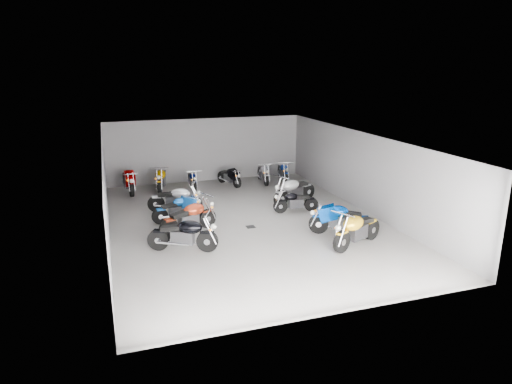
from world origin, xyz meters
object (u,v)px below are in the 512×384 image
motorcycle_right_f (294,190)px  motorcycle_back_a (128,181)px  drain_grate (251,227)px  motorcycle_right_b (357,230)px  motorcycle_right_c (340,219)px  motorcycle_left_c (184,235)px  motorcycle_back_c (192,180)px  motorcycle_left_e (178,209)px  motorcycle_back_f (283,171)px  motorcycle_back_e (263,173)px  motorcycle_left_d (189,218)px  motorcycle_right_e (295,201)px  motorcycle_back_b (161,179)px  motorcycle_back_d (229,176)px  motorcycle_left_f (176,199)px

motorcycle_right_f → motorcycle_back_a: size_ratio=0.95×
drain_grate → motorcycle_back_a: bearing=122.3°
motorcycle_right_b → motorcycle_right_c: size_ratio=1.05×
motorcycle_left_c → motorcycle_back_c: motorcycle_left_c is taller
motorcycle_left_e → motorcycle_right_f: motorcycle_right_f is taller
motorcycle_back_f → motorcycle_left_e: bearing=46.5°
motorcycle_back_a → motorcycle_back_e: (6.61, -0.24, -0.08)m
motorcycle_right_f → motorcycle_back_c: motorcycle_right_f is taller
motorcycle_left_d → motorcycle_right_e: 4.63m
motorcycle_right_c → motorcycle_back_c: 8.65m
motorcycle_back_b → motorcycle_right_b: bearing=133.0°
drain_grate → motorcycle_back_d: bearing=82.1°
motorcycle_right_b → motorcycle_right_c: (0.02, 1.15, -0.03)m
motorcycle_left_d → motorcycle_right_f: size_ratio=0.97×
motorcycle_back_d → drain_grate: bearing=62.2°
motorcycle_right_f → motorcycle_back_d: size_ratio=1.24×
motorcycle_back_e → motorcycle_left_f: bearing=40.7°
motorcycle_back_d → motorcycle_back_e: motorcycle_back_e is taller
motorcycle_left_e → motorcycle_back_a: bearing=-172.4°
motorcycle_back_e → motorcycle_right_c: bearing=97.4°
motorcycle_back_b → motorcycle_right_f: bearing=155.6°
motorcycle_left_f → motorcycle_back_c: motorcycle_left_f is taller
motorcycle_left_c → motorcycle_back_b: size_ratio=0.96×
motorcycle_left_c → motorcycle_right_e: 5.62m
drain_grate → motorcycle_right_f: (2.71, 2.30, 0.57)m
motorcycle_back_c → motorcycle_left_f: bearing=70.1°
motorcycle_right_c → motorcycle_back_d: motorcycle_right_c is taller
motorcycle_left_d → motorcycle_right_c: (5.05, -1.84, -0.01)m
motorcycle_right_f → motorcycle_back_b: motorcycle_right_f is taller
motorcycle_back_f → motorcycle_right_b: bearing=93.2°
motorcycle_right_e → motorcycle_back_e: bearing=2.8°
motorcycle_back_b → motorcycle_back_d: 3.33m
motorcycle_back_a → motorcycle_back_b: 1.52m
motorcycle_left_c → motorcycle_back_a: size_ratio=0.92×
motorcycle_left_e → motorcycle_left_f: motorcycle_left_f is taller
motorcycle_left_f → motorcycle_back_a: motorcycle_back_a is taller
motorcycle_right_e → motorcycle_back_b: motorcycle_back_b is taller
motorcycle_back_b → motorcycle_back_f: (6.22, -0.08, -0.07)m
motorcycle_back_b → motorcycle_back_e: size_ratio=1.12×
motorcycle_right_b → motorcycle_right_c: bearing=-25.4°
motorcycle_left_e → motorcycle_back_a: (-1.56, 4.79, 0.09)m
motorcycle_left_c → motorcycle_right_e: motorcycle_left_c is taller
drain_grate → motorcycle_back_e: size_ratio=0.16×
motorcycle_back_d → motorcycle_back_e: bearing=159.3°
motorcycle_left_e → motorcycle_left_f: (0.08, 1.13, 0.06)m
motorcycle_left_f → motorcycle_back_e: (4.97, 3.42, -0.05)m
motorcycle_back_e → motorcycle_back_a: bearing=4.1°
motorcycle_left_c → motorcycle_left_e: 3.00m
motorcycle_left_c → motorcycle_back_c: (1.70, 7.52, -0.11)m
motorcycle_back_f → motorcycle_left_f: bearing=39.5°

